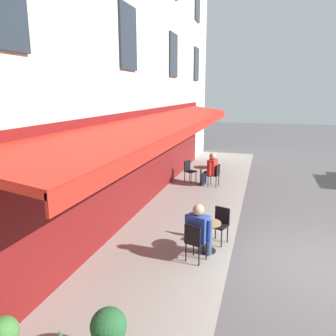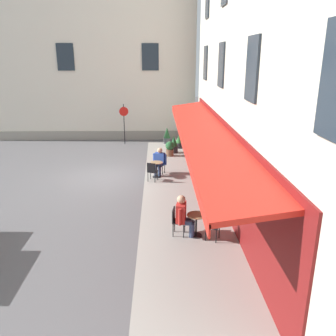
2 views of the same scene
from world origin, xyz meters
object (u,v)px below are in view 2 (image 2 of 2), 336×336
(cafe_chair_black_by_window, at_px, (215,224))
(no_parking_sign, at_px, (124,117))
(cafe_table_near_entrance, at_px, (157,167))
(cafe_table_mid_terrace, at_px, (196,222))
(cafe_chair_black_kerbside, at_px, (152,170))
(potted_plant_mid_terrace, at_px, (179,142))
(potted_plant_by_steps, at_px, (170,148))
(cafe_chair_black_under_awning, at_px, (161,163))
(potted_plant_entrance_left, at_px, (193,147))
(potted_plant_under_sign, at_px, (167,136))
(potted_plant_entrance_right, at_px, (174,145))
(cafe_chair_black_near_door, at_px, (177,219))
(seated_patron_in_red, at_px, (183,214))
(seated_companion_in_blue, at_px, (159,161))

(cafe_chair_black_by_window, xyz_separation_m, no_parking_sign, (12.85, 3.95, 1.25))
(cafe_table_near_entrance, bearing_deg, cafe_table_mid_terrace, -167.64)
(cafe_chair_black_kerbside, bearing_deg, potted_plant_mid_terrace, -14.65)
(cafe_chair_black_kerbside, distance_m, potted_plant_by_steps, 4.44)
(cafe_chair_black_under_awning, relative_size, potted_plant_entrance_left, 1.21)
(potted_plant_under_sign, distance_m, potted_plant_mid_terrace, 1.39)
(potted_plant_by_steps, bearing_deg, potted_plant_entrance_right, -20.91)
(cafe_table_mid_terrace, xyz_separation_m, no_parking_sign, (12.57, 3.38, 1.30))
(cafe_chair_black_near_door, distance_m, seated_patron_in_red, 0.28)
(cafe_table_near_entrance, relative_size, seated_companion_in_blue, 0.56)
(potted_plant_entrance_right, distance_m, potted_plant_mid_terrace, 1.20)
(seated_patron_in_red, distance_m, no_parking_sign, 12.89)
(cafe_chair_black_by_window, distance_m, potted_plant_entrance_left, 10.25)
(cafe_chair_black_under_awning, height_order, seated_patron_in_red, seated_patron_in_red)
(cafe_chair_black_kerbside, bearing_deg, cafe_chair_black_under_awning, -19.15)
(cafe_chair_black_under_awning, bearing_deg, potted_plant_entrance_left, -28.37)
(cafe_table_mid_terrace, relative_size, potted_plant_entrance_left, 1.00)
(cafe_table_mid_terrace, height_order, potted_plant_by_steps, potted_plant_by_steps)
(cafe_chair_black_under_awning, xyz_separation_m, seated_companion_in_blue, (-0.20, 0.07, 0.16))
(potted_plant_by_steps, bearing_deg, cafe_chair_black_near_door, 179.30)
(cafe_chair_black_kerbside, xyz_separation_m, cafe_table_mid_terrace, (-5.19, -1.48, -0.06))
(cafe_chair_black_under_awning, relative_size, seated_patron_in_red, 0.66)
(seated_patron_in_red, bearing_deg, potted_plant_under_sign, 0.83)
(cafe_chair_black_by_window, bearing_deg, potted_plant_mid_terrace, 2.14)
(cafe_chair_black_kerbside, xyz_separation_m, cafe_chair_black_near_door, (-5.07, -0.86, 0.00))
(potted_plant_under_sign, bearing_deg, seated_patron_in_red, -179.17)
(cafe_chair_black_near_door, bearing_deg, no_parking_sign, 12.51)
(cafe_chair_black_by_window, relative_size, no_parking_sign, 0.35)
(seated_companion_in_blue, height_order, potted_plant_entrance_right, seated_companion_in_blue)
(cafe_table_mid_terrace, height_order, seated_companion_in_blue, seated_companion_in_blue)
(cafe_table_mid_terrace, bearing_deg, potted_plant_mid_terrace, -0.68)
(potted_plant_entrance_right, height_order, potted_plant_under_sign, potted_plant_under_sign)
(cafe_table_near_entrance, bearing_deg, cafe_chair_black_under_awning, -18.80)
(cafe_chair_black_kerbside, relative_size, potted_plant_mid_terrace, 1.11)
(seated_companion_in_blue, relative_size, potted_plant_entrance_left, 1.77)
(cafe_chair_black_by_window, height_order, potted_plant_entrance_right, potted_plant_entrance_right)
(cafe_table_mid_terrace, height_order, potted_plant_entrance_left, potted_plant_entrance_left)
(no_parking_sign, bearing_deg, cafe_chair_black_kerbside, -165.53)
(seated_patron_in_red, distance_m, potted_plant_entrance_right, 10.16)
(cafe_chair_black_under_awning, relative_size, potted_plant_entrance_right, 0.88)
(cafe_chair_black_kerbside, height_order, potted_plant_entrance_right, potted_plant_entrance_right)
(cafe_chair_black_near_door, height_order, cafe_chair_black_by_window, same)
(seated_patron_in_red, distance_m, potted_plant_mid_terrace, 11.31)
(cafe_chair_black_under_awning, distance_m, cafe_chair_black_by_window, 6.86)
(cafe_chair_black_by_window, relative_size, seated_companion_in_blue, 0.68)
(cafe_chair_black_under_awning, bearing_deg, cafe_chair_black_near_door, -175.95)
(cafe_chair_black_near_door, height_order, potted_plant_entrance_right, potted_plant_entrance_right)
(potted_plant_mid_terrace, bearing_deg, seated_patron_in_red, 177.25)
(cafe_chair_black_kerbside, distance_m, cafe_table_mid_terrace, 5.40)
(seated_companion_in_blue, height_order, potted_plant_under_sign, seated_companion_in_blue)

